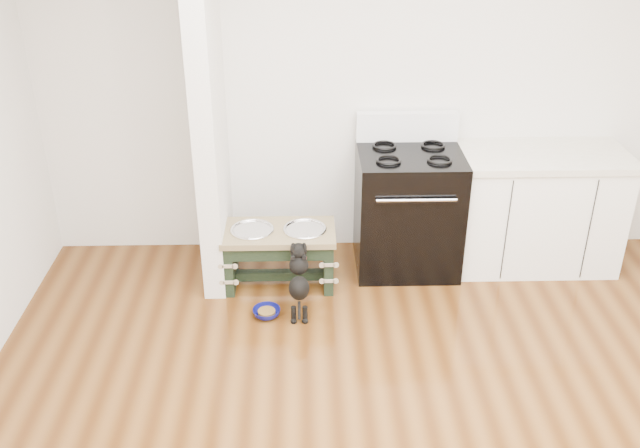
% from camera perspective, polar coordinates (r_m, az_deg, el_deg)
% --- Properties ---
extents(room_shell, '(5.00, 5.00, 5.00)m').
position_cam_1_polar(room_shell, '(2.93, 9.07, 2.22)').
color(room_shell, silver).
rests_on(room_shell, ground).
extents(partition_wall, '(0.15, 0.80, 2.70)m').
position_cam_1_polar(partition_wall, '(4.98, -8.96, 9.73)').
color(partition_wall, silver).
rests_on(partition_wall, ground).
extents(oven_range, '(0.76, 0.69, 1.14)m').
position_cam_1_polar(oven_range, '(5.38, 7.03, 1.22)').
color(oven_range, black).
rests_on(oven_range, ground).
extents(cabinet_run, '(1.24, 0.64, 0.91)m').
position_cam_1_polar(cabinet_run, '(5.64, 16.90, 1.15)').
color(cabinet_run, white).
rests_on(cabinet_run, ground).
extents(dog_feeder, '(0.81, 0.43, 0.46)m').
position_cam_1_polar(dog_feeder, '(5.18, -3.30, -1.77)').
color(dog_feeder, black).
rests_on(dog_feeder, ground).
extents(puppy, '(0.14, 0.42, 0.50)m').
position_cam_1_polar(puppy, '(4.87, -1.70, -4.40)').
color(puppy, black).
rests_on(puppy, ground).
extents(floor_bowl, '(0.22, 0.22, 0.06)m').
position_cam_1_polar(floor_bowl, '(4.97, -4.29, -7.08)').
color(floor_bowl, '#0C0E58').
rests_on(floor_bowl, ground).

